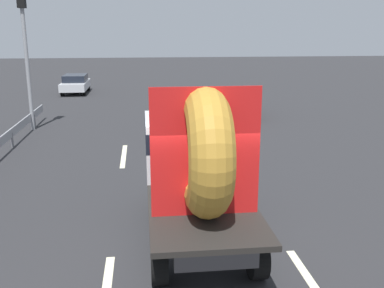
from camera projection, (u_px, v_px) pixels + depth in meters
ground_plane at (198, 243)px, 9.02m from camera, size 120.00×120.00×0.00m
flatbed_truck at (196, 159)px, 9.12m from camera, size 2.02×4.85×3.31m
distant_sedan at (233, 101)px, 22.21m from camera, size 1.71×3.99×1.30m
traffic_light at (25, 38)px, 18.16m from camera, size 0.42×0.36×5.94m
lane_dash_left_far at (124, 156)px, 15.18m from camera, size 0.16×2.82×0.01m
lane_dash_right_near at (314, 287)px, 7.48m from camera, size 0.16×2.52×0.01m
lane_dash_right_far at (225, 154)px, 15.34m from camera, size 0.16×2.86×0.01m
oncoming_car at (75, 83)px, 29.82m from camera, size 1.61×3.76×1.23m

